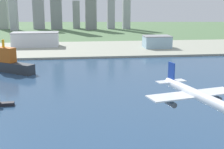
% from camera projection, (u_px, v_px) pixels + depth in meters
% --- Properties ---
extents(ground_plane, '(2400.00, 2400.00, 0.00)m').
position_uv_depth(ground_plane, '(90.00, 86.00, 251.91)').
color(ground_plane, '#52744A').
extents(water_bay, '(840.00, 360.00, 0.15)m').
position_uv_depth(water_bay, '(96.00, 111.00, 193.90)').
color(water_bay, '#2D4C70').
rests_on(water_bay, ground).
extents(industrial_pier, '(840.00, 140.00, 2.50)m').
position_uv_depth(industrial_pier, '(83.00, 49.00, 435.27)').
color(industrial_pier, '#A0A290').
rests_on(industrial_pier, ground).
extents(airplane_landing, '(37.07, 44.41, 12.85)m').
position_uv_depth(airplane_landing, '(196.00, 95.00, 120.26)').
color(airplane_landing, white).
extents(container_barge, '(48.20, 38.83, 30.51)m').
position_uv_depth(container_barge, '(9.00, 63.00, 298.29)').
color(container_barge, '#2D3338').
rests_on(container_barge, water_bay).
extents(warehouse_main, '(64.87, 29.06, 20.11)m').
position_uv_depth(warehouse_main, '(36.00, 39.00, 447.96)').
color(warehouse_main, silver).
rests_on(warehouse_main, industrial_pier).
extents(warehouse_annex, '(36.88, 27.03, 16.54)m').
position_uv_depth(warehouse_annex, '(157.00, 42.00, 436.70)').
color(warehouse_annex, '#99BCD1').
rests_on(warehouse_annex, industrial_pier).
extents(distant_skyline, '(307.86, 56.75, 152.07)m').
position_uv_depth(distant_skyline, '(58.00, 4.00, 734.30)').
color(distant_skyline, '#A2A7A5').
rests_on(distant_skyline, ground).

